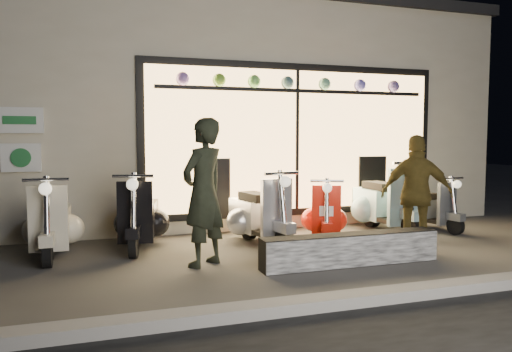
% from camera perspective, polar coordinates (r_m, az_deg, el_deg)
% --- Properties ---
extents(ground, '(40.00, 40.00, 0.00)m').
position_cam_1_polar(ground, '(6.85, 4.79, -9.09)').
color(ground, '#383533').
rests_on(ground, ground).
extents(kerb, '(40.00, 0.25, 0.12)m').
position_cam_1_polar(kerb, '(5.12, 13.90, -13.20)').
color(kerb, slate).
rests_on(kerb, ground).
extents(shop_building, '(10.20, 6.23, 4.20)m').
position_cam_1_polar(shop_building, '(11.42, -5.10, 6.96)').
color(shop_building, beige).
rests_on(shop_building, ground).
extents(graffiti_barrier, '(2.35, 0.28, 0.40)m').
position_cam_1_polar(graffiti_barrier, '(6.42, 10.73, -8.23)').
color(graffiti_barrier, black).
rests_on(graffiti_barrier, ground).
extents(scooter_silver, '(0.66, 1.51, 1.07)m').
position_cam_1_polar(scooter_silver, '(7.60, 0.12, -4.40)').
color(scooter_silver, black).
rests_on(scooter_silver, ground).
extents(scooter_red, '(0.77, 1.30, 0.95)m').
position_cam_1_polar(scooter_red, '(7.96, 7.84, -4.41)').
color(scooter_red, black).
rests_on(scooter_red, ground).
extents(scooter_black, '(0.68, 1.50, 1.06)m').
position_cam_1_polar(scooter_black, '(7.56, -13.07, -4.60)').
color(scooter_black, black).
rests_on(scooter_black, ground).
extents(scooter_cream, '(0.47, 1.47, 1.06)m').
position_cam_1_polar(scooter_cream, '(7.40, -22.24, -5.03)').
color(scooter_cream, black).
rests_on(scooter_cream, ground).
extents(scooter_blue, '(0.53, 1.63, 1.17)m').
position_cam_1_polar(scooter_blue, '(8.88, 14.11, -2.99)').
color(scooter_blue, black).
rests_on(scooter_blue, ground).
extents(scooter_grey, '(0.57, 1.27, 0.90)m').
position_cam_1_polar(scooter_grey, '(9.24, 18.68, -3.49)').
color(scooter_grey, black).
rests_on(scooter_grey, ground).
extents(man, '(0.80, 0.75, 1.84)m').
position_cam_1_polar(man, '(6.21, -6.01, -1.87)').
color(man, black).
rests_on(man, ground).
extents(woman, '(1.03, 0.81, 1.64)m').
position_cam_1_polar(woman, '(7.26, 17.91, -1.95)').
color(woman, brown).
rests_on(woman, ground).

